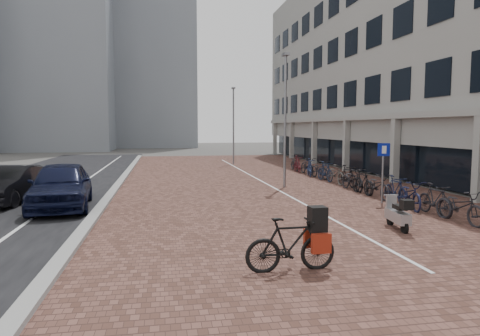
# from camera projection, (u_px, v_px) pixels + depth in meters

# --- Properties ---
(ground) EXTENTS (140.00, 140.00, 0.00)m
(ground) POSITION_uv_depth(u_px,v_px,m) (282.00, 241.00, 10.97)
(ground) COLOR #474442
(ground) RESTS_ON ground
(plaza_brick) EXTENTS (14.50, 42.00, 0.04)m
(plaza_brick) POSITION_uv_depth(u_px,v_px,m) (257.00, 181.00, 23.08)
(plaza_brick) COLOR brown
(plaza_brick) RESTS_ON ground
(street_asphalt) EXTENTS (8.00, 50.00, 0.03)m
(street_asphalt) POSITION_uv_depth(u_px,v_px,m) (37.00, 186.00, 21.14)
(street_asphalt) COLOR black
(street_asphalt) RESTS_ON ground
(curb) EXTENTS (0.35, 42.00, 0.14)m
(curb) POSITION_uv_depth(u_px,v_px,m) (119.00, 183.00, 21.82)
(curb) COLOR gray
(curb) RESTS_ON ground
(lane_line) EXTENTS (0.12, 44.00, 0.00)m
(lane_line) POSITION_uv_depth(u_px,v_px,m) (80.00, 185.00, 21.49)
(lane_line) COLOR white
(lane_line) RESTS_ON street_asphalt
(parking_line) EXTENTS (0.10, 30.00, 0.00)m
(parking_line) POSITION_uv_depth(u_px,v_px,m) (261.00, 181.00, 23.12)
(parking_line) COLOR white
(parking_line) RESTS_ON plaza_brick
(office_building) EXTENTS (8.40, 40.00, 15.00)m
(office_building) POSITION_uv_depth(u_px,v_px,m) (409.00, 41.00, 28.15)
(office_building) COLOR #969692
(office_building) RESTS_ON ground
(bg_towers) EXTENTS (33.00, 23.00, 32.00)m
(bg_towers) POSITION_uv_depth(u_px,v_px,m) (69.00, 40.00, 55.08)
(bg_towers) COLOR gray
(bg_towers) RESTS_ON ground
(car_navy) EXTENTS (2.45, 5.02, 1.65)m
(car_navy) POSITION_uv_depth(u_px,v_px,m) (61.00, 185.00, 15.32)
(car_navy) COLOR black
(car_navy) RESTS_ON ground
(car_dark) EXTENTS (2.03, 4.42, 1.40)m
(car_dark) POSITION_uv_depth(u_px,v_px,m) (11.00, 185.00, 16.44)
(car_dark) COLOR black
(car_dark) RESTS_ON ground
(hero_bike) EXTENTS (1.85, 0.56, 1.30)m
(hero_bike) POSITION_uv_depth(u_px,v_px,m) (291.00, 244.00, 8.55)
(hero_bike) COLOR black
(hero_bike) RESTS_ON ground
(scooter_front) EXTENTS (0.61, 1.42, 0.95)m
(scooter_front) POSITION_uv_depth(u_px,v_px,m) (398.00, 213.00, 12.09)
(scooter_front) COLOR #A1A2A6
(scooter_front) RESTS_ON ground
(parking_sign) EXTENTS (0.48, 0.09, 2.28)m
(parking_sign) POSITION_uv_depth(u_px,v_px,m) (383.00, 164.00, 16.11)
(parking_sign) COLOR slate
(parking_sign) RESTS_ON ground
(lamp_near) EXTENTS (0.12, 0.12, 6.24)m
(lamp_near) POSITION_uv_depth(u_px,v_px,m) (285.00, 122.00, 20.34)
(lamp_near) COLOR slate
(lamp_near) RESTS_ON ground
(lamp_far) EXTENTS (0.12, 0.12, 5.86)m
(lamp_far) POSITION_uv_depth(u_px,v_px,m) (233.00, 127.00, 33.35)
(lamp_far) COLOR gray
(lamp_far) RESTS_ON ground
(bike_row) EXTENTS (1.16, 18.12, 1.05)m
(bike_row) POSITION_uv_depth(u_px,v_px,m) (344.00, 176.00, 20.79)
(bike_row) COLOR black
(bike_row) RESTS_ON ground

